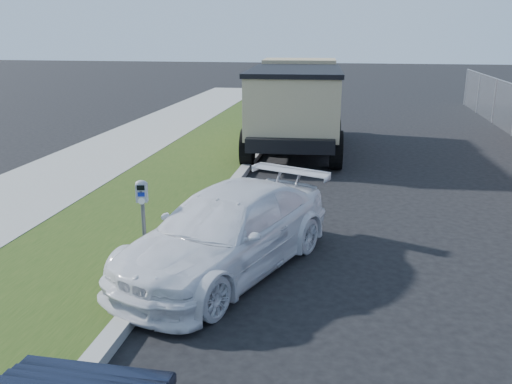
# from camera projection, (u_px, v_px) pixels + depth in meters

# --- Properties ---
(ground) EXTENTS (120.00, 120.00, 0.00)m
(ground) POSITION_uv_depth(u_px,v_px,m) (334.00, 276.00, 8.42)
(ground) COLOR black
(ground) RESTS_ON ground
(streetside) EXTENTS (6.12, 50.00, 0.15)m
(streetside) POSITION_uv_depth(u_px,v_px,m) (66.00, 212.00, 11.20)
(streetside) COLOR gray
(streetside) RESTS_ON ground
(parking_meter) EXTENTS (0.20, 0.15, 1.33)m
(parking_meter) POSITION_uv_depth(u_px,v_px,m) (142.00, 203.00, 8.41)
(parking_meter) COLOR #3F4247
(parking_meter) RESTS_ON ground
(white_wagon) EXTENTS (3.35, 4.77, 1.28)m
(white_wagon) POSITION_uv_depth(u_px,v_px,m) (229.00, 230.00, 8.54)
(white_wagon) COLOR white
(white_wagon) RESTS_ON ground
(dump_truck) EXTENTS (3.12, 7.09, 2.72)m
(dump_truck) POSITION_uv_depth(u_px,v_px,m) (296.00, 100.00, 17.37)
(dump_truck) COLOR black
(dump_truck) RESTS_ON ground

